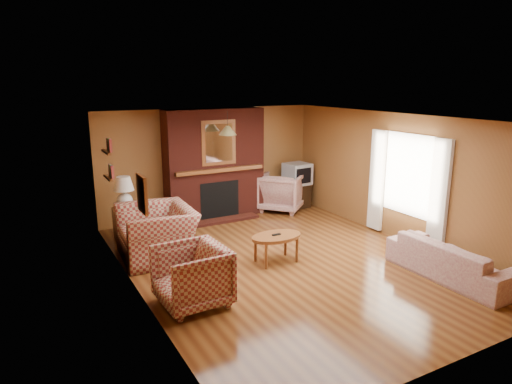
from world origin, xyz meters
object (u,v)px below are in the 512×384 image
table_lamp (124,191)px  crt_tv (297,174)px  floral_armchair (282,192)px  coffee_table (276,238)px  floral_sofa (452,259)px  fireplace (215,165)px  side_table (126,224)px  plaid_loveseat (157,233)px  tv_stand (297,196)px  plaid_armchair (192,276)px

table_lamp → crt_tv: table_lamp is taller
floral_armchair → coffee_table: size_ratio=1.08×
floral_sofa → floral_armchair: bearing=4.0°
fireplace → table_lamp: bearing=-165.7°
fireplace → crt_tv: fireplace is taller
fireplace → table_lamp: fireplace is taller
fireplace → side_table: (-2.10, -0.53, -0.88)m
plaid_loveseat → tv_stand: (3.90, 1.52, -0.16)m
floral_sofa → side_table: size_ratio=3.30×
table_lamp → tv_stand: size_ratio=1.10×
fireplace → coffee_table: fireplace is taller
tv_stand → table_lamp: bearing=-177.5°
plaid_loveseat → coffee_table: size_ratio=1.52×
plaid_armchair → floral_sofa: bearing=71.7°
floral_armchair → crt_tv: (0.47, 0.05, 0.38)m
side_table → fireplace: bearing=14.3°
plaid_armchair → floral_sofa: 4.01m
plaid_loveseat → coffee_table: plaid_loveseat is taller
side_table → tv_stand: side_table is taller
fireplace → plaid_loveseat: size_ratio=1.77×
crt_tv → plaid_armchair: bearing=-139.4°
floral_armchair → table_lamp: 3.73m
plaid_loveseat → coffee_table: 2.06m
floral_armchair → tv_stand: (0.47, 0.06, -0.16)m
plaid_loveseat → tv_stand: 4.19m
tv_stand → crt_tv: 0.54m
plaid_loveseat → crt_tv: 4.20m
plaid_loveseat → floral_sofa: plaid_loveseat is taller
floral_armchair → side_table: (-3.68, -0.29, -0.13)m
crt_tv → floral_armchair: bearing=-173.6°
plaid_loveseat → table_lamp: bearing=-164.9°
coffee_table → tv_stand: tv_stand is taller
fireplace → plaid_loveseat: (-1.85, -1.70, -0.74)m
floral_sofa → floral_armchair: floral_armchair is taller
coffee_table → crt_tv: bearing=50.5°
floral_sofa → side_table: 5.79m
fireplace → floral_sofa: size_ratio=1.19×
plaid_loveseat → crt_tv: (3.90, 1.51, 0.38)m
plaid_loveseat → tv_stand: bearing=114.3°
floral_sofa → table_lamp: table_lamp is taller
tv_stand → side_table: bearing=-177.5°
coffee_table → side_table: size_ratio=1.45×
floral_sofa → coffee_table: (-2.07, 1.84, 0.12)m
plaid_armchair → tv_stand: (4.00, 3.43, -0.13)m
plaid_loveseat → side_table: plaid_loveseat is taller
table_lamp → coffee_table: bearing=-50.6°
coffee_table → crt_tv: 3.51m
floral_armchair → side_table: size_ratio=1.57×
table_lamp → tv_stand: table_lamp is taller
side_table → tv_stand: 4.16m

